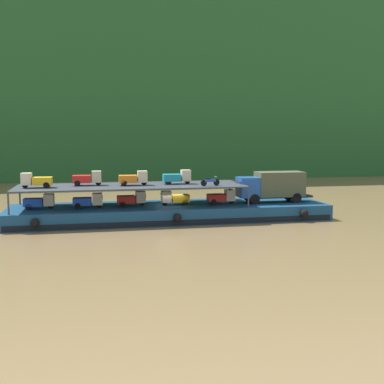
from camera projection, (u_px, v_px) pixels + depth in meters
name	position (u px, v px, depth m)	size (l,w,h in m)	color
ground_plane	(171.00, 220.00, 47.11)	(400.00, 400.00, 0.00)	brown
hillside_far_bank	(127.00, 76.00, 100.54)	(121.66, 35.17, 36.77)	#235628
cargo_barge	(171.00, 212.00, 47.00)	(30.89, 8.05, 1.50)	navy
covered_lorry	(272.00, 186.00, 48.52)	(7.87, 2.34, 3.10)	#1E4C99
cargo_rack	(131.00, 186.00, 45.95)	(21.69, 6.62, 2.00)	#383D47
mini_truck_lower_stern	(40.00, 201.00, 44.22)	(2.78, 1.26, 1.38)	#1E47B7
mini_truck_lower_aft	(88.00, 201.00, 44.76)	(2.76, 1.24, 1.38)	#1E47B7
mini_truck_lower_mid	(132.00, 199.00, 46.21)	(2.77, 1.25, 1.38)	red
mini_truck_lower_fore	(175.00, 198.00, 46.77)	(2.77, 1.25, 1.38)	gold
mini_truck_lower_bow	(222.00, 197.00, 47.49)	(2.74, 1.21, 1.38)	red
mini_truck_upper_stern	(36.00, 180.00, 43.63)	(2.78, 1.27, 1.38)	gold
mini_truck_upper_mid	(88.00, 178.00, 45.73)	(2.74, 1.21, 1.38)	red
mini_truck_upper_fore	(134.00, 178.00, 45.84)	(2.75, 1.21, 1.38)	orange
mini_truck_upper_bow	(177.00, 177.00, 47.14)	(2.74, 1.21, 1.38)	teal
motorcycle_upper_port	(210.00, 181.00, 45.41)	(1.90, 0.55, 0.87)	black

